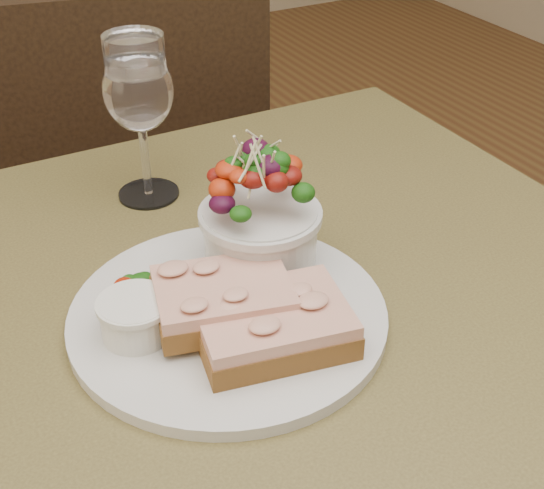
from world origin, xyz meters
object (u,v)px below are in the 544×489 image
dinner_plate (228,315)px  sandwich_front (273,324)px  wine_glass (139,95)px  salad_bowl (260,212)px  chair_far (143,277)px  ramekin (135,316)px  sandwich_back (223,299)px  cafe_table (267,391)px

dinner_plate → sandwich_front: bearing=-73.1°
wine_glass → salad_bowl: bearing=-77.8°
chair_far → ramekin: (-0.22, -0.70, 0.49)m
chair_far → salad_bowl: size_ratio=7.09×
sandwich_back → salad_bowl: size_ratio=1.07×
ramekin → salad_bowl: bearing=16.8°
ramekin → sandwich_front: bearing=-32.0°
chair_far → sandwich_back: (-0.14, -0.72, 0.49)m
cafe_table → salad_bowl: size_ratio=6.30×
ramekin → wine_glass: wine_glass is taller
cafe_table → salad_bowl: salad_bowl is taller
sandwich_front → ramekin: bearing=158.6°
sandwich_back → ramekin: (-0.07, 0.02, -0.00)m
dinner_plate → wine_glass: wine_glass is taller
dinner_plate → wine_glass: (0.02, 0.25, 0.12)m
sandwich_front → sandwich_back: bearing=131.0°
dinner_plate → sandwich_back: (-0.01, -0.01, 0.03)m
sandwich_front → ramekin: 0.12m
cafe_table → dinner_plate: 0.11m
sandwich_back → ramekin: sandwich_back is taller
chair_far → ramekin: 0.88m
chair_far → ramekin: size_ratio=15.01×
dinner_plate → salad_bowl: (0.06, 0.05, 0.07)m
ramekin → wine_glass: size_ratio=0.34×
chair_far → sandwich_front: (-0.12, -0.76, 0.49)m
dinner_plate → sandwich_back: sandwich_back is taller
chair_far → sandwich_front: chair_far is taller
cafe_table → ramekin: bearing=173.8°
cafe_table → wine_glass: wine_glass is taller
ramekin → salad_bowl: (0.14, 0.04, 0.04)m
ramekin → salad_bowl: salad_bowl is taller
sandwich_front → wine_glass: wine_glass is taller
chair_far → dinner_plate: size_ratio=3.13×
ramekin → chair_far: bearing=72.9°
cafe_table → ramekin: (-0.12, 0.01, 0.13)m
sandwich_front → salad_bowl: (0.04, 0.11, 0.04)m
salad_bowl → sandwich_front: bearing=-112.5°
wine_glass → cafe_table: bearing=-85.7°
cafe_table → sandwich_front: sandwich_front is taller
sandwich_back → ramekin: bearing=179.5°
dinner_plate → ramekin: (-0.08, 0.01, 0.03)m
chair_far → sandwich_front: bearing=93.0°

